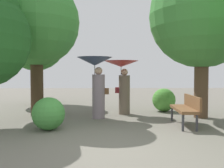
{
  "coord_description": "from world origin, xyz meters",
  "views": [
    {
      "loc": [
        -0.21,
        -4.81,
        1.43
      ],
      "look_at": [
        0.0,
        3.69,
        1.08
      ],
      "focal_mm": 40.26,
      "sensor_mm": 36.0,
      "label": 1
    }
  ],
  "objects_px": {
    "tree_mid_left": "(35,35)",
    "tree_far_back": "(36,15)",
    "tree_near_right": "(202,6)",
    "person_left": "(96,75)",
    "park_bench": "(186,107)",
    "person_right": "(122,76)"
  },
  "relations": [
    {
      "from": "tree_mid_left",
      "to": "tree_far_back",
      "type": "relative_size",
      "value": 0.96
    },
    {
      "from": "tree_far_back",
      "to": "tree_near_right",
      "type": "bearing_deg",
      "value": -4.73
    },
    {
      "from": "person_left",
      "to": "tree_mid_left",
      "type": "relative_size",
      "value": 0.4
    },
    {
      "from": "park_bench",
      "to": "tree_far_back",
      "type": "bearing_deg",
      "value": -107.26
    },
    {
      "from": "person_right",
      "to": "tree_mid_left",
      "type": "relative_size",
      "value": 0.38
    },
    {
      "from": "park_bench",
      "to": "person_left",
      "type": "bearing_deg",
      "value": -112.69
    },
    {
      "from": "person_left",
      "to": "park_bench",
      "type": "distance_m",
      "value": 2.92
    },
    {
      "from": "person_left",
      "to": "person_right",
      "type": "height_order",
      "value": "person_left"
    },
    {
      "from": "person_right",
      "to": "tree_mid_left",
      "type": "height_order",
      "value": "tree_mid_left"
    },
    {
      "from": "park_bench",
      "to": "tree_near_right",
      "type": "bearing_deg",
      "value": 148.62
    },
    {
      "from": "park_bench",
      "to": "tree_mid_left",
      "type": "relative_size",
      "value": 0.31
    },
    {
      "from": "person_right",
      "to": "park_bench",
      "type": "height_order",
      "value": "person_right"
    },
    {
      "from": "person_left",
      "to": "tree_mid_left",
      "type": "distance_m",
      "value": 5.11
    },
    {
      "from": "tree_far_back",
      "to": "person_right",
      "type": "bearing_deg",
      "value": 6.09
    },
    {
      "from": "person_right",
      "to": "tree_mid_left",
      "type": "distance_m",
      "value": 5.19
    },
    {
      "from": "park_bench",
      "to": "tree_near_right",
      "type": "distance_m",
      "value": 3.45
    },
    {
      "from": "person_left",
      "to": "park_bench",
      "type": "bearing_deg",
      "value": -116.87
    },
    {
      "from": "person_right",
      "to": "tree_mid_left",
      "type": "bearing_deg",
      "value": 51.85
    },
    {
      "from": "tree_near_right",
      "to": "tree_far_back",
      "type": "xyz_separation_m",
      "value": [
        -5.41,
        0.45,
        -0.2
      ]
    },
    {
      "from": "tree_near_right",
      "to": "tree_far_back",
      "type": "relative_size",
      "value": 1.08
    },
    {
      "from": "person_left",
      "to": "tree_near_right",
      "type": "xyz_separation_m",
      "value": [
        3.39,
        0.04,
        2.22
      ]
    },
    {
      "from": "person_left",
      "to": "tree_far_back",
      "type": "distance_m",
      "value": 2.9
    }
  ]
}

